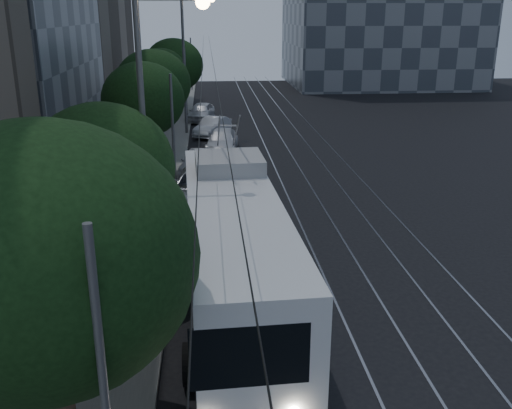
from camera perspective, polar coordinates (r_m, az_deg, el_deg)
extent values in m
plane|color=black|center=(19.86, 6.16, -7.53)|extent=(120.00, 120.00, 0.00)
cube|color=slate|center=(38.65, -10.58, 5.42)|extent=(5.00, 90.00, 0.15)
cube|color=gray|center=(38.67, 1.02, 5.64)|extent=(0.08, 90.00, 0.02)
cube|color=gray|center=(38.84, 3.14, 5.67)|extent=(0.08, 90.00, 0.02)
cube|color=gray|center=(39.09, 5.42, 5.70)|extent=(0.08, 90.00, 0.02)
cube|color=gray|center=(39.37, 7.49, 5.71)|extent=(0.08, 90.00, 0.02)
cylinder|color=black|center=(37.60, -5.39, 13.82)|extent=(0.02, 90.00, 0.02)
cylinder|color=black|center=(37.60, -4.29, 13.85)|extent=(0.02, 90.00, 0.02)
cylinder|color=#5E5E61|center=(9.57, -14.81, -18.90)|extent=(0.14, 0.14, 6.00)
cylinder|color=#5E5E61|center=(28.11, -8.28, 6.71)|extent=(0.14, 0.14, 6.00)
cylinder|color=#5E5E61|center=(47.84, -7.02, 11.66)|extent=(0.14, 0.14, 6.00)
cylinder|color=#5E5E61|center=(67.73, -6.49, 13.71)|extent=(0.14, 0.14, 6.00)
cube|color=silver|center=(17.62, -2.19, -4.14)|extent=(3.29, 13.01, 3.07)
cube|color=black|center=(18.19, -2.13, -8.12)|extent=(3.33, 13.05, 0.38)
cube|color=black|center=(18.06, -2.27, -3.09)|extent=(3.24, 10.33, 1.13)
cube|color=black|center=(11.80, -0.61, -14.94)|extent=(2.44, 0.18, 1.40)
cube|color=black|center=(23.60, -2.96, 2.45)|extent=(2.24, 0.18, 1.08)
cube|color=#26E434|center=(11.29, -0.63, -10.84)|extent=(1.72, 0.13, 0.34)
cube|color=#979799|center=(20.10, -2.70, 4.18)|extent=(2.44, 2.46, 0.54)
cylinder|color=#5E5E61|center=(21.00, -3.75, 7.21)|extent=(0.06, 4.86, 2.11)
cylinder|color=#5E5E61|center=(21.02, -1.98, 7.25)|extent=(0.06, 4.86, 2.11)
cylinder|color=black|center=(14.63, -6.66, -15.57)|extent=(0.32, 1.08, 1.08)
cylinder|color=black|center=(14.75, 4.02, -15.14)|extent=(0.32, 1.08, 1.08)
cylinder|color=black|center=(20.76, -6.18, -4.70)|extent=(0.32, 1.08, 1.08)
cylinder|color=black|center=(20.85, 1.11, -4.48)|extent=(0.32, 1.08, 1.08)
cylinder|color=black|center=(22.67, -6.10, -2.63)|extent=(0.32, 1.08, 1.08)
cylinder|color=black|center=(22.76, 0.57, -2.44)|extent=(0.32, 1.08, 1.08)
imported|color=#AFB2B7|center=(26.65, -5.39, 1.51)|extent=(4.24, 6.99, 1.81)
imported|color=silver|center=(32.74, -5.96, 4.33)|extent=(2.22, 4.20, 1.36)
imported|color=silver|center=(37.85, -3.42, 6.38)|extent=(2.47, 4.95, 1.38)
imported|color=silver|center=(42.74, -4.36, 7.77)|extent=(3.03, 4.36, 1.36)
imported|color=silver|center=(48.79, -5.50, 9.19)|extent=(2.59, 4.74, 1.53)
cylinder|color=#31251B|center=(12.90, -18.62, -18.56)|extent=(0.44, 0.44, 2.27)
ellipsoid|color=black|center=(11.28, -20.34, -5.04)|extent=(5.74, 5.74, 5.17)
cylinder|color=#31251B|center=(19.74, -14.41, -4.55)|extent=(0.44, 0.44, 2.30)
ellipsoid|color=black|center=(18.82, -15.12, 3.56)|extent=(4.63, 4.63, 4.17)
cylinder|color=#31251B|center=(31.93, -10.88, 4.96)|extent=(0.44, 0.44, 2.69)
ellipsoid|color=black|center=(31.37, -11.22, 10.28)|extent=(4.41, 4.41, 3.96)
cylinder|color=#31251B|center=(38.03, -9.98, 7.15)|extent=(0.44, 0.44, 2.63)
ellipsoid|color=black|center=(37.54, -10.25, 11.80)|extent=(4.80, 4.80, 4.32)
cylinder|color=#31251B|center=(44.65, -9.29, 9.09)|extent=(0.44, 0.44, 2.96)
ellipsoid|color=black|center=(44.26, -9.50, 12.88)|extent=(3.98, 3.98, 3.58)
cylinder|color=#31251B|center=(53.55, -8.06, 10.32)|extent=(0.44, 0.44, 2.22)
ellipsoid|color=black|center=(53.20, -8.22, 13.61)|extent=(5.28, 5.28, 4.76)
cylinder|color=#5E5E61|center=(18.70, -11.11, 6.02)|extent=(0.20, 0.20, 9.50)
sphere|color=#EBBD81|center=(18.16, -5.35, 19.53)|extent=(0.44, 0.44, 0.44)
cylinder|color=#5E5E61|center=(42.71, -7.21, 13.61)|extent=(0.20, 0.20, 10.12)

